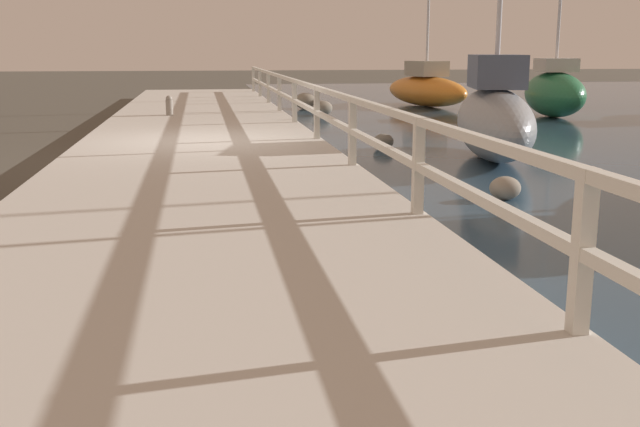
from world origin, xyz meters
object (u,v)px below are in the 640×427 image
object	(u,v)px
sailboat_gray	(494,117)
sailboat_green	(554,92)
sailboat_orange	(426,89)
mooring_bollard	(169,105)

from	to	relation	value
sailboat_gray	sailboat_green	bearing A→B (deg)	70.95
sailboat_orange	sailboat_gray	distance (m)	12.96
sailboat_green	sailboat_gray	world-z (taller)	sailboat_gray
sailboat_orange	sailboat_green	xyz separation A→B (m)	(2.45, -4.70, 0.12)
mooring_bollard	sailboat_green	size ratio (longest dim) A/B	0.08
mooring_bollard	sailboat_orange	distance (m)	10.69
mooring_bollard	sailboat_orange	world-z (taller)	sailboat_orange
mooring_bollard	sailboat_orange	xyz separation A→B (m)	(8.54, 6.43, 0.03)
mooring_bollard	sailboat_orange	bearing A→B (deg)	36.97
sailboat_orange	sailboat_green	bearing A→B (deg)	-75.21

